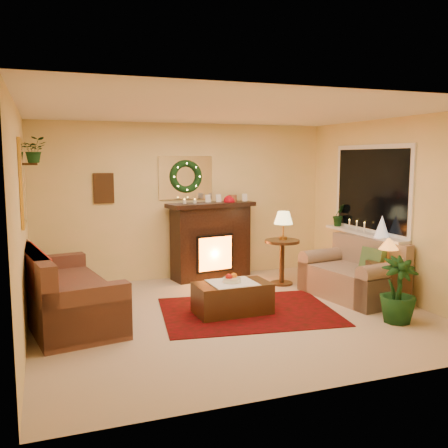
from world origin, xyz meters
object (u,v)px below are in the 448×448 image
object	(u,v)px
end_table_square	(387,286)
coffee_table	(232,298)
sofa	(66,287)
fireplace	(211,246)
side_table_round	(282,264)
loveseat	(352,269)

from	to	relation	value
end_table_square	coffee_table	bearing A→B (deg)	169.82
sofa	fireplace	world-z (taller)	fireplace
fireplace	side_table_round	distance (m)	1.26
sofa	fireplace	size ratio (longest dim) A/B	1.63
sofa	end_table_square	world-z (taller)	sofa
loveseat	side_table_round	world-z (taller)	loveseat
fireplace	end_table_square	world-z (taller)	fireplace
end_table_square	side_table_round	bearing A→B (deg)	118.62
coffee_table	end_table_square	bearing A→B (deg)	-11.79
sofa	end_table_square	bearing A→B (deg)	-21.39
loveseat	side_table_round	size ratio (longest dim) A/B	2.02
side_table_round	coffee_table	xyz separation A→B (m)	(-1.30, -1.16, -0.12)
side_table_round	coffee_table	distance (m)	1.75
loveseat	side_table_round	bearing A→B (deg)	111.24
loveseat	side_table_round	xyz separation A→B (m)	(-0.61, 1.04, -0.10)
sofa	side_table_round	xyz separation A→B (m)	(3.35, 0.70, -0.10)
end_table_square	coffee_table	world-z (taller)	end_table_square
fireplace	coffee_table	bearing A→B (deg)	-110.49
sofa	loveseat	bearing A→B (deg)	-14.91
sofa	coffee_table	bearing A→B (deg)	-22.70
fireplace	coffee_table	world-z (taller)	fireplace
end_table_square	coffee_table	distance (m)	2.18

